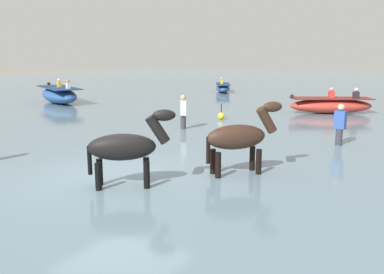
% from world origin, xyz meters
% --- Properties ---
extents(ground_plane, '(120.00, 120.00, 0.00)m').
position_xyz_m(ground_plane, '(0.00, 0.00, 0.00)').
color(ground_plane, '#84755B').
extents(water_surface, '(90.00, 90.00, 0.38)m').
position_xyz_m(water_surface, '(0.00, 10.00, 0.19)').
color(water_surface, slate).
rests_on(water_surface, ground).
extents(horse_lead_black, '(1.59, 1.42, 1.98)m').
position_xyz_m(horse_lead_black, '(0.60, -0.43, 1.17)').
color(horse_lead_black, black).
rests_on(horse_lead_black, ground).
extents(horse_trailing_dark_bay, '(1.43, 1.63, 2.01)m').
position_xyz_m(horse_trailing_dark_bay, '(2.13, 1.68, 1.19)').
color(horse_trailing_dark_bay, '#382319').
rests_on(horse_trailing_dark_bay, ground).
extents(boat_distant_west, '(4.45, 3.05, 1.35)m').
position_xyz_m(boat_distant_west, '(-12.42, 8.46, 0.82)').
color(boat_distant_west, '#28518E').
rests_on(boat_distant_west, water_surface).
extents(boat_mid_channel, '(3.81, 3.03, 1.19)m').
position_xyz_m(boat_mid_channel, '(1.31, 12.67, 0.74)').
color(boat_mid_channel, '#BC382D').
rests_on(boat_mid_channel, water_surface).
extents(boat_mid_outer, '(2.44, 3.14, 1.06)m').
position_xyz_m(boat_mid_outer, '(-7.94, 19.16, 0.67)').
color(boat_mid_outer, '#28518E').
rests_on(boat_mid_outer, water_surface).
extents(person_wading_close, '(0.35, 0.38, 1.63)m').
position_xyz_m(person_wading_close, '(-2.14, 5.65, 0.87)').
color(person_wading_close, '#383842').
rests_on(person_wading_close, ground).
extents(person_spectator_far, '(0.34, 0.24, 1.63)m').
position_xyz_m(person_spectator_far, '(3.31, 5.98, 0.87)').
color(person_spectator_far, '#383842').
rests_on(person_spectator_far, ground).
extents(channel_buoy, '(0.29, 0.29, 0.67)m').
position_xyz_m(channel_buoy, '(-2.04, 8.32, 0.53)').
color(channel_buoy, yellow).
rests_on(channel_buoy, water_surface).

